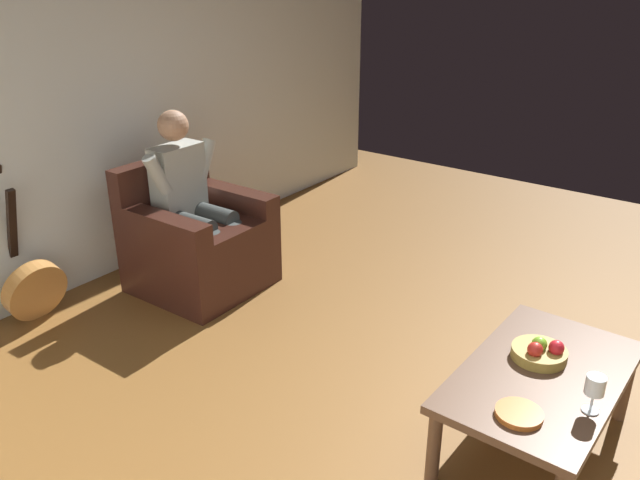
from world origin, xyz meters
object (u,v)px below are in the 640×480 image
object	(u,v)px
guitar	(33,286)
wine_glass_near	(595,387)
decorative_dish	(519,414)
person_seated	(191,196)
fruit_bowl	(540,352)
armchair	(197,243)
coffee_table	(541,383)

from	to	relation	value
guitar	wine_glass_near	size ratio (longest dim) A/B	5.92
guitar	wine_glass_near	xyz separation A→B (m)	(-0.55, 3.21, 0.31)
decorative_dish	person_seated	bearing A→B (deg)	-103.33
person_seated	fruit_bowl	world-z (taller)	person_seated
armchair	coffee_table	bearing A→B (deg)	83.68
guitar	fruit_bowl	size ratio (longest dim) A/B	3.95
armchair	person_seated	bearing A→B (deg)	-90.00
coffee_table	guitar	size ratio (longest dim) A/B	1.09
fruit_bowl	wine_glass_near	bearing A→B (deg)	50.15
armchair	guitar	size ratio (longest dim) A/B	0.88
coffee_table	wine_glass_near	world-z (taller)	wine_glass_near
person_seated	coffee_table	distance (m)	2.52
coffee_table	decorative_dish	size ratio (longest dim) A/B	5.64
coffee_table	fruit_bowl	xyz separation A→B (m)	(-0.10, -0.05, 0.09)
wine_glass_near	guitar	bearing A→B (deg)	-80.33
armchair	coffee_table	size ratio (longest dim) A/B	0.81
decorative_dish	wine_glass_near	bearing A→B (deg)	132.77
wine_glass_near	decorative_dish	xyz separation A→B (m)	(0.20, -0.22, -0.10)
coffee_table	wine_glass_near	distance (m)	0.33
guitar	decorative_dish	distance (m)	3.02
armchair	coffee_table	distance (m)	2.49
person_seated	coffee_table	xyz separation A→B (m)	(0.24, 2.49, -0.29)
coffee_table	fruit_bowl	bearing A→B (deg)	-151.59
armchair	wine_glass_near	world-z (taller)	armchair
armchair	fruit_bowl	bearing A→B (deg)	85.87
armchair	person_seated	world-z (taller)	person_seated
coffee_table	fruit_bowl	world-z (taller)	fruit_bowl
person_seated	coffee_table	size ratio (longest dim) A/B	1.13
armchair	decorative_dish	distance (m)	2.57
armchair	coffee_table	world-z (taller)	armchair
coffee_table	armchair	bearing A→B (deg)	-95.60
armchair	fruit_bowl	distance (m)	2.43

